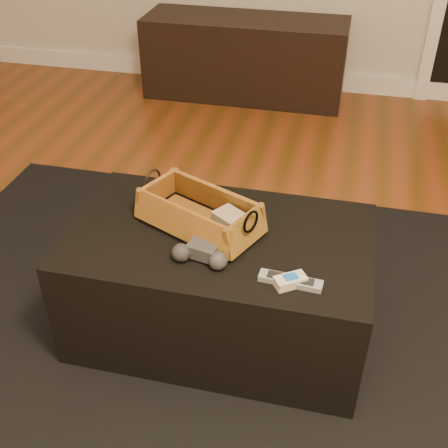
% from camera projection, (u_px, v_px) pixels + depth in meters
% --- Properties ---
extents(floor, '(5.00, 5.50, 0.01)m').
position_uv_depth(floor, '(190.00, 397.00, 1.84)').
color(floor, brown).
rests_on(floor, ground).
extents(baseboard, '(5.00, 0.04, 0.12)m').
position_uv_depth(baseboard, '(296.00, 79.00, 3.97)').
color(baseboard, white).
rests_on(baseboard, floor).
extents(media_cabinet, '(1.32, 0.45, 0.52)m').
position_uv_depth(media_cabinet, '(245.00, 58.00, 3.74)').
color(media_cabinet, black).
rests_on(media_cabinet, floor).
extents(area_rug, '(2.60, 2.00, 0.01)m').
position_uv_depth(area_rug, '(217.00, 336.00, 2.05)').
color(area_rug, black).
rests_on(area_rug, floor).
extents(ottoman, '(1.00, 0.60, 0.42)m').
position_uv_depth(ottoman, '(220.00, 283.00, 1.96)').
color(ottoman, black).
rests_on(ottoman, area_rug).
extents(tv_remote, '(0.22, 0.12, 0.02)m').
position_uv_depth(tv_remote, '(192.00, 220.00, 1.86)').
color(tv_remote, black).
rests_on(tv_remote, wicker_basket).
extents(cloth_bundle, '(0.14, 0.13, 0.06)m').
position_uv_depth(cloth_bundle, '(232.00, 222.00, 1.82)').
color(cloth_bundle, tan).
rests_on(cloth_bundle, wicker_basket).
extents(wicker_basket, '(0.46, 0.36, 0.15)m').
position_uv_depth(wicker_basket, '(199.00, 214.00, 1.85)').
color(wicker_basket, '#905B20').
rests_on(wicker_basket, ottoman).
extents(game_controller, '(0.18, 0.11, 0.06)m').
position_uv_depth(game_controller, '(201.00, 254.00, 1.71)').
color(game_controller, '#333436').
rests_on(game_controller, ottoman).
extents(silver_remote, '(0.19, 0.06, 0.02)m').
position_uv_depth(silver_remote, '(290.00, 281.00, 1.64)').
color(silver_remote, '#9FA2A7').
rests_on(silver_remote, ottoman).
extents(cream_gadget, '(0.10, 0.09, 0.03)m').
position_uv_depth(cream_gadget, '(290.00, 281.00, 1.63)').
color(cream_gadget, beige).
rests_on(cream_gadget, ottoman).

